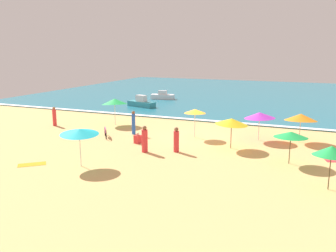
# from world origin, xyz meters

# --- Properties ---
(ground_plane) EXTENTS (60.00, 60.00, 0.00)m
(ground_plane) POSITION_xyz_m (0.00, 0.00, 0.00)
(ground_plane) COLOR #E5B26B
(ocean_water) EXTENTS (60.00, 44.00, 0.10)m
(ocean_water) POSITION_xyz_m (0.00, 28.00, 0.05)
(ocean_water) COLOR teal
(ocean_water) RESTS_ON ground_plane
(wave_breaker_foam) EXTENTS (57.00, 0.70, 0.01)m
(wave_breaker_foam) POSITION_xyz_m (0.00, 6.30, 0.10)
(wave_breaker_foam) COLOR white
(wave_breaker_foam) RESTS_ON ocean_water
(beach_umbrella_0) EXTENTS (2.59, 2.62, 2.16)m
(beach_umbrella_0) POSITION_xyz_m (7.42, 1.68, 1.82)
(beach_umbrella_0) COLOR silver
(beach_umbrella_0) RESTS_ON ground_plane
(beach_umbrella_1) EXTENTS (2.17, 2.17, 2.19)m
(beach_umbrella_1) POSITION_xyz_m (0.04, 0.05, 2.01)
(beach_umbrella_1) COLOR silver
(beach_umbrella_1) RESTS_ON ground_plane
(beach_umbrella_2) EXTENTS (3.22, 3.22, 2.43)m
(beach_umbrella_2) POSITION_xyz_m (-7.97, 1.82, 2.06)
(beach_umbrella_2) COLOR silver
(beach_umbrella_2) RESTS_ON ground_plane
(beach_umbrella_3) EXTENTS (2.05, 2.06, 1.96)m
(beach_umbrella_3) POSITION_xyz_m (7.19, -3.84, 1.75)
(beach_umbrella_3) COLOR #4C3823
(beach_umbrella_3) RESTS_ON ground_plane
(beach_umbrella_4) EXTENTS (3.07, 3.08, 2.25)m
(beach_umbrella_4) POSITION_xyz_m (-3.76, -8.95, 2.02)
(beach_umbrella_4) COLOR silver
(beach_umbrella_4) RESTS_ON ground_plane
(beach_umbrella_5) EXTENTS (2.19, 2.20, 2.21)m
(beach_umbrella_5) POSITION_xyz_m (9.28, -7.27, 1.91)
(beach_umbrella_5) COLOR #4C3823
(beach_umbrella_5) RESTS_ON ground_plane
(beach_umbrella_6) EXTENTS (2.34, 2.32, 2.13)m
(beach_umbrella_6) POSITION_xyz_m (4.62, 1.10, 1.86)
(beach_umbrella_6) COLOR silver
(beach_umbrella_6) RESTS_ON ground_plane
(beach_umbrella_7) EXTENTS (2.62, 2.61, 2.10)m
(beach_umbrella_7) POSITION_xyz_m (3.27, -1.86, 1.84)
(beach_umbrella_7) COLOR #4C3823
(beach_umbrella_7) RESTS_ON ground_plane
(parked_bicycle) EXTENTS (1.12, 1.51, 0.76)m
(parked_bicycle) POSITION_xyz_m (-6.22, -2.50, 0.38)
(parked_bicycle) COLOR black
(parked_bicycle) RESTS_ON ground_plane
(beachgoer_0) EXTENTS (0.50, 0.50, 1.65)m
(beachgoer_0) POSITION_xyz_m (0.20, -4.12, 0.78)
(beachgoer_0) COLOR red
(beachgoer_0) RESTS_ON ground_plane
(beachgoer_1) EXTENTS (0.33, 0.33, 1.66)m
(beachgoer_1) POSITION_xyz_m (-12.58, -0.65, 0.79)
(beachgoer_1) COLOR red
(beachgoer_1) RESTS_ON ground_plane
(beachgoer_2) EXTENTS (0.41, 0.41, 1.75)m
(beachgoer_2) POSITION_xyz_m (-1.66, -4.97, 0.82)
(beachgoer_2) COLOR red
(beachgoer_2) RESTS_ON ground_plane
(beachgoer_4) EXTENTS (0.52, 0.52, 0.79)m
(beachgoer_4) POSITION_xyz_m (-3.12, -3.16, 0.33)
(beachgoer_4) COLOR red
(beachgoer_4) RESTS_ON ground_plane
(beachgoer_5) EXTENTS (0.36, 0.36, 1.86)m
(beachgoer_5) POSITION_xyz_m (-4.71, -0.81, 0.92)
(beachgoer_5) COLOR blue
(beachgoer_5) RESTS_ON ground_plane
(beach_towel_1) EXTENTS (1.62, 1.55, 0.01)m
(beach_towel_1) POSITION_xyz_m (-6.55, -9.85, 0.01)
(beach_towel_1) COLOR orange
(beach_towel_1) RESTS_ON ground_plane
(beach_towel_2) EXTENTS (1.04, 1.57, 0.01)m
(beach_towel_2) POSITION_xyz_m (9.37, -1.91, 0.01)
(beach_towel_2) COLOR red
(beach_towel_2) RESTS_ON ground_plane
(small_boat_0) EXTENTS (3.15, 1.56, 1.13)m
(small_boat_0) POSITION_xyz_m (-10.46, 17.85, 0.49)
(small_boat_0) COLOR white
(small_boat_0) RESTS_ON ocean_water
(small_boat_1) EXTENTS (3.60, 2.02, 1.31)m
(small_boat_1) POSITION_xyz_m (-10.15, 11.18, 0.53)
(small_boat_1) COLOR teal
(small_boat_1) RESTS_ON ocean_water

